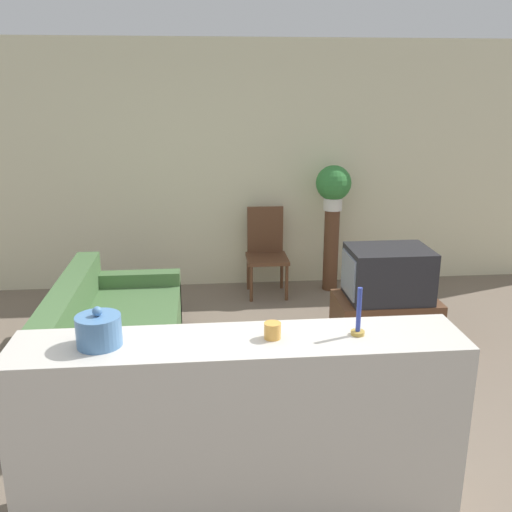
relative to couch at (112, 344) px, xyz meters
name	(u,v)px	position (x,y,z in m)	size (l,w,h in m)	color
ground_plane	(238,473)	(0.91, -1.30, -0.26)	(14.00, 14.00, 0.00)	#756656
wall_back	(217,167)	(0.91, 2.13, 1.09)	(9.00, 0.06, 2.70)	beige
couch	(112,344)	(0.00, 0.00, 0.00)	(0.94, 2.04, 0.73)	#476B3D
tv_stand	(385,322)	(2.31, 0.31, -0.04)	(0.87, 0.54, 0.45)	brown
television	(388,273)	(2.30, 0.31, 0.41)	(0.70, 0.51, 0.45)	#232328
wooden_chair	(266,248)	(1.42, 1.77, 0.24)	(0.44, 0.44, 0.95)	brown
plant_stand	(331,250)	(2.15, 1.80, 0.19)	(0.17, 0.17, 0.91)	brown
potted_plant	(333,185)	(2.15, 1.80, 0.93)	(0.38, 0.38, 0.49)	white
foreground_counter	(241,428)	(0.91, -1.60, 0.24)	(2.27, 0.44, 1.01)	beige
decorative_bowl	(99,330)	(0.23, -1.60, 0.83)	(0.22, 0.22, 0.20)	#4C7AAD
candle_jar	(272,331)	(1.07, -1.60, 0.79)	(0.08, 0.08, 0.08)	gold
candlestick	(358,319)	(1.50, -1.60, 0.83)	(0.07, 0.07, 0.25)	#B7933D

